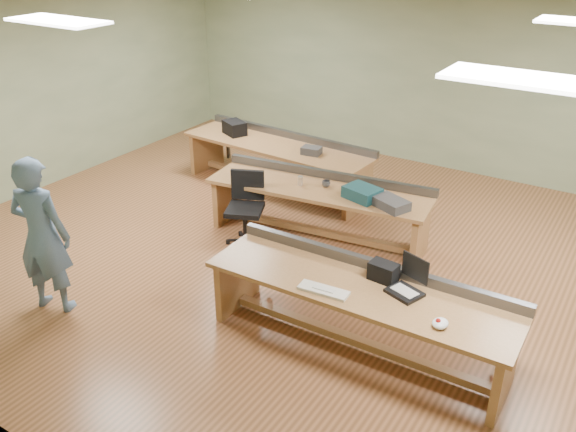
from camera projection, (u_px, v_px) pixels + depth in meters
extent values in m
plane|color=#9E613B|center=(318.00, 259.00, 7.91)|extent=(10.00, 10.00, 0.00)
plane|color=silver|center=(324.00, 19.00, 6.58)|extent=(10.00, 10.00, 0.00)
cube|color=#9BAB81|center=(438.00, 81.00, 10.27)|extent=(10.00, 0.04, 3.00)
cube|color=#9BAB81|center=(35.00, 318.00, 4.22)|extent=(10.00, 0.04, 3.00)
cube|color=#9BAB81|center=(47.00, 92.00, 9.65)|extent=(0.04, 8.00, 3.00)
cube|color=white|center=(58.00, 21.00, 6.66)|extent=(1.20, 0.50, 0.03)
cube|color=white|center=(530.00, 80.00, 4.26)|extent=(1.20, 0.50, 0.03)
cube|color=#A97747|center=(358.00, 289.00, 5.96)|extent=(3.15, 0.89, 0.05)
cube|color=#A97747|center=(238.00, 279.00, 6.81)|extent=(0.09, 0.74, 0.70)
cube|color=#A97747|center=(506.00, 372.00, 5.43)|extent=(0.09, 0.74, 0.70)
cube|color=#A97747|center=(355.00, 340.00, 6.23)|extent=(2.84, 0.14, 0.08)
cube|color=#4B4D52|center=(375.00, 265.00, 6.21)|extent=(3.14, 0.13, 0.11)
cube|color=#A97747|center=(318.00, 189.00, 8.12)|extent=(3.11, 1.18, 0.05)
cube|color=#A97747|center=(228.00, 196.00, 8.83)|extent=(0.17, 0.71, 0.70)
cube|color=#A97747|center=(420.00, 236.00, 7.75)|extent=(0.17, 0.71, 0.70)
cube|color=#A97747|center=(317.00, 231.00, 8.40)|extent=(2.72, 0.44, 0.08)
cube|color=#4B4D52|center=(329.00, 174.00, 8.38)|extent=(3.02, 0.46, 0.11)
cube|color=#A97747|center=(276.00, 146.00, 9.66)|extent=(3.26, 1.04, 0.05)
cube|color=#A97747|center=(207.00, 149.00, 10.61)|extent=(0.12, 0.76, 0.70)
cube|color=#A97747|center=(358.00, 190.00, 9.03)|extent=(0.12, 0.76, 0.70)
cube|color=#A97747|center=(276.00, 182.00, 9.93)|extent=(2.92, 0.27, 0.08)
cube|color=#4B4D52|center=(290.00, 135.00, 9.90)|extent=(3.22, 0.27, 0.11)
imported|color=#6386A1|center=(42.00, 236.00, 6.56)|extent=(0.76, 0.61, 1.81)
cube|color=black|center=(404.00, 293.00, 5.82)|extent=(0.38, 0.35, 0.03)
cube|color=black|center=(415.00, 268.00, 5.79)|extent=(0.30, 0.12, 0.25)
cube|color=beige|center=(324.00, 290.00, 5.86)|extent=(0.51, 0.21, 0.03)
ellipsoid|color=white|center=(440.00, 323.00, 5.35)|extent=(0.18, 0.19, 0.07)
cube|color=black|center=(383.00, 272.00, 6.02)|extent=(0.29, 0.20, 0.19)
cylinder|color=black|center=(245.00, 228.00, 8.18)|extent=(0.07, 0.07, 0.49)
cube|color=black|center=(245.00, 210.00, 8.06)|extent=(0.61, 0.61, 0.07)
cube|color=black|center=(248.00, 185.00, 8.14)|extent=(0.43, 0.23, 0.42)
cylinder|color=black|center=(246.00, 241.00, 8.27)|extent=(0.70, 0.70, 0.07)
cube|color=#133940|center=(362.00, 193.00, 7.77)|extent=(0.51, 0.43, 0.15)
cube|color=#363639|center=(391.00, 203.00, 7.53)|extent=(0.52, 0.43, 0.12)
imported|color=#363639|center=(326.00, 184.00, 8.12)|extent=(0.15, 0.15, 0.09)
cylinder|color=silver|center=(300.00, 181.00, 8.16)|extent=(0.07, 0.07, 0.13)
cube|color=black|center=(235.00, 128.00, 10.05)|extent=(0.47, 0.41, 0.22)
cube|color=#363639|center=(311.00, 151.00, 9.23)|extent=(0.31, 0.25, 0.11)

